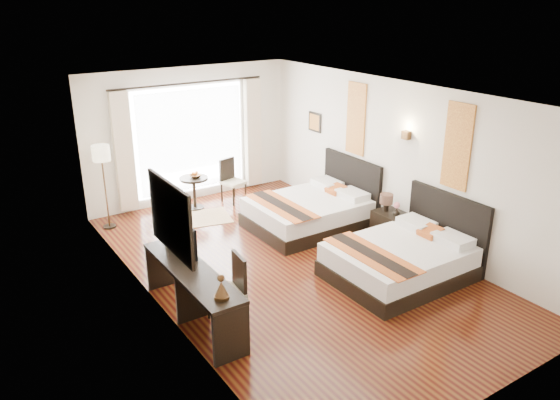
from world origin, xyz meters
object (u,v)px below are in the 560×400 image
window_chair (233,189)px  table_lamp (386,200)px  floor_lamp (102,159)px  bed_near (403,258)px  nightstand (390,227)px  console_desk (193,295)px  side_table (194,193)px  bed_far (312,211)px  television (175,239)px  desk_chair (228,303)px  fruit_bowl (195,176)px  vase (396,215)px

window_chair → table_lamp: bearing=7.8°
table_lamp → floor_lamp: floor_lamp is taller
bed_near → nightstand: 1.27m
table_lamp → console_desk: 4.00m
bed_near → side_table: bed_near is taller
bed_far → bed_near: bearing=-89.6°
television → bed_far: bearing=-79.8°
floor_lamp → window_chair: bearing=-1.3°
desk_chair → side_table: 4.29m
bed_far → floor_lamp: floor_lamp is taller
bed_near → table_lamp: size_ratio=5.74×
bed_near → side_table: size_ratio=3.16×
floor_lamp → fruit_bowl: size_ratio=6.80×
bed_far → television: 3.47m
bed_near → nightstand: bed_near is taller
vase → console_desk: (-3.94, -0.21, -0.19)m
window_chair → vase: bearing=6.1°
bed_far → table_lamp: 1.48m
bed_near → floor_lamp: (-3.25, 4.42, 1.04)m
nightstand → table_lamp: size_ratio=1.58×
bed_near → bed_far: bed_far is taller
bed_far → floor_lamp: 3.97m
bed_far → desk_chair: 3.49m
fruit_bowl → table_lamp: bearing=-56.4°
nightstand → window_chair: size_ratio=0.63×
table_lamp → window_chair: 3.50m
television → desk_chair: (0.34, -0.86, -0.69)m
console_desk → television: 0.82m
television → fruit_bowl: size_ratio=3.36×
table_lamp → side_table: bearing=123.8°
television → fruit_bowl: television is taller
table_lamp → window_chair: size_ratio=0.40×
desk_chair → table_lamp: bearing=-160.8°
television → fruit_bowl: bearing=-38.7°
nightstand → fruit_bowl: bearing=122.9°
vase → window_chair: 3.72m
bed_near → vase: (0.70, 0.90, 0.26)m
nightstand → side_table: 4.05m
floor_lamp → window_chair: size_ratio=1.75×
floor_lamp → side_table: size_ratio=2.39×
vase → television: television is taller
vase → side_table: size_ratio=0.21×
table_lamp → side_table: (-2.19, 3.27, -0.42)m
table_lamp → floor_lamp: 5.17m
table_lamp → floor_lamp: bearing=140.5°
television → floor_lamp: (-0.03, 3.19, 0.37)m
console_desk → bed_far: bearing=27.6°
bed_near → nightstand: (0.74, 1.03, -0.03)m
side_table → window_chair: bearing=-4.4°
television → vase: bearing=-104.3°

